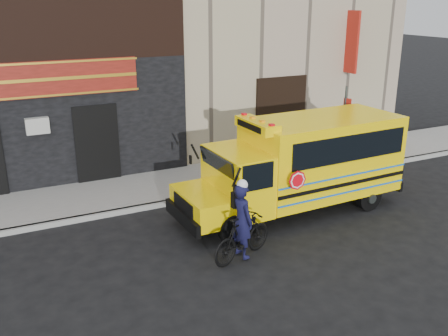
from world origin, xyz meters
TOP-DOWN VIEW (x-y plane):
  - ground at (0.00, 0.00)m, footprint 120.00×120.00m
  - curb at (0.00, 2.60)m, footprint 40.00×0.20m
  - sidewalk at (0.00, 4.10)m, footprint 40.00×3.00m
  - school_bus at (1.71, 0.57)m, footprint 6.97×2.57m
  - sign_pole at (4.63, 2.38)m, footprint 0.12×0.27m
  - bicycle at (-1.24, -1.28)m, footprint 1.96×1.14m
  - cyclist at (-1.24, -1.24)m, footprint 0.56×0.75m

SIDE VIEW (x-z plane):
  - ground at x=0.00m, z-range 0.00..0.00m
  - curb at x=0.00m, z-range 0.00..0.15m
  - sidewalk at x=0.00m, z-range 0.00..0.15m
  - bicycle at x=-1.24m, z-range 0.00..1.14m
  - cyclist at x=-1.24m, z-range 0.00..1.87m
  - school_bus at x=1.71m, z-range 0.05..2.97m
  - sign_pole at x=4.63m, z-range 0.16..3.37m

